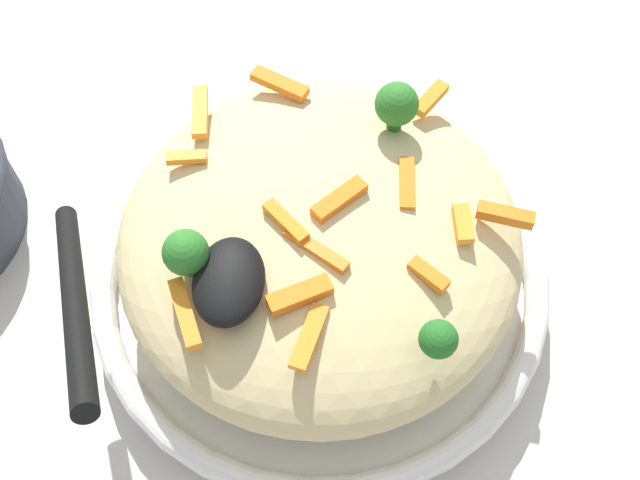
% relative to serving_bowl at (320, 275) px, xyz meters
% --- Properties ---
extents(ground_plane, '(2.40, 2.40, 0.00)m').
position_rel_serving_bowl_xyz_m(ground_plane, '(0.00, 0.00, -0.02)').
color(ground_plane, beige).
extents(serving_bowl, '(0.31, 0.31, 0.04)m').
position_rel_serving_bowl_xyz_m(serving_bowl, '(0.00, 0.00, 0.00)').
color(serving_bowl, white).
rests_on(serving_bowl, ground_plane).
extents(pasta_mound, '(0.26, 0.26, 0.08)m').
position_rel_serving_bowl_xyz_m(pasta_mound, '(0.00, 0.00, 0.05)').
color(pasta_mound, '#DBC689').
rests_on(pasta_mound, serving_bowl).
extents(carrot_piece_0, '(0.03, 0.01, 0.01)m').
position_rel_serving_bowl_xyz_m(carrot_piece_0, '(-0.01, -0.08, 0.09)').
color(carrot_piece_0, orange).
rests_on(carrot_piece_0, pasta_mound).
extents(carrot_piece_1, '(0.02, 0.02, 0.01)m').
position_rel_serving_bowl_xyz_m(carrot_piece_1, '(-0.04, -0.06, 0.09)').
color(carrot_piece_1, orange).
rests_on(carrot_piece_1, pasta_mound).
extents(carrot_piece_2, '(0.04, 0.02, 0.01)m').
position_rel_serving_bowl_xyz_m(carrot_piece_2, '(-0.08, -0.00, 0.09)').
color(carrot_piece_2, orange).
rests_on(carrot_piece_2, pasta_mound).
extents(carrot_piece_3, '(0.03, 0.04, 0.01)m').
position_rel_serving_bowl_xyz_m(carrot_piece_3, '(0.10, 0.03, 0.09)').
color(carrot_piece_3, orange).
rests_on(carrot_piece_3, pasta_mound).
extents(carrot_piece_4, '(0.03, 0.03, 0.01)m').
position_rel_serving_bowl_xyz_m(carrot_piece_4, '(-0.02, 0.02, 0.09)').
color(carrot_piece_4, orange).
rests_on(carrot_piece_4, pasta_mound).
extents(carrot_piece_5, '(0.04, 0.02, 0.01)m').
position_rel_serving_bowl_xyz_m(carrot_piece_5, '(-0.08, 0.07, 0.09)').
color(carrot_piece_5, orange).
rests_on(carrot_piece_5, pasta_mound).
extents(carrot_piece_6, '(0.01, 0.03, 0.01)m').
position_rel_serving_bowl_xyz_m(carrot_piece_6, '(0.03, 0.09, 0.09)').
color(carrot_piece_6, orange).
rests_on(carrot_piece_6, pasta_mound).
extents(carrot_piece_7, '(0.03, 0.03, 0.01)m').
position_rel_serving_bowl_xyz_m(carrot_piece_7, '(-0.00, -0.01, 0.09)').
color(carrot_piece_7, orange).
rests_on(carrot_piece_7, pasta_mound).
extents(carrot_piece_8, '(0.04, 0.01, 0.01)m').
position_rel_serving_bowl_xyz_m(carrot_piece_8, '(0.02, -0.05, 0.09)').
color(carrot_piece_8, orange).
rests_on(carrot_piece_8, pasta_mound).
extents(carrot_piece_9, '(0.03, 0.02, 0.01)m').
position_rel_serving_bowl_xyz_m(carrot_piece_9, '(0.09, -0.07, 0.09)').
color(carrot_piece_9, orange).
rests_on(carrot_piece_9, pasta_mound).
extents(carrot_piece_10, '(0.03, 0.04, 0.01)m').
position_rel_serving_bowl_xyz_m(carrot_piece_10, '(-0.03, 0.00, 0.09)').
color(carrot_piece_10, orange).
rests_on(carrot_piece_10, pasta_mound).
extents(carrot_piece_11, '(0.04, 0.02, 0.01)m').
position_rel_serving_bowl_xyz_m(carrot_piece_11, '(0.07, 0.08, 0.09)').
color(carrot_piece_11, orange).
rests_on(carrot_piece_11, pasta_mound).
extents(carrot_piece_12, '(0.02, 0.03, 0.01)m').
position_rel_serving_bowl_xyz_m(carrot_piece_12, '(-0.00, -0.11, 0.09)').
color(carrot_piece_12, orange).
rests_on(carrot_piece_12, pasta_mound).
extents(carrot_piece_13, '(0.03, 0.04, 0.01)m').
position_rel_serving_bowl_xyz_m(carrot_piece_13, '(-0.06, 0.01, 0.09)').
color(carrot_piece_13, orange).
rests_on(carrot_piece_13, pasta_mound).
extents(broccoli_floret_0, '(0.03, 0.03, 0.04)m').
position_rel_serving_bowl_xyz_m(broccoli_floret_0, '(0.07, -0.04, 0.10)').
color(broccoli_floret_0, '#296820').
rests_on(broccoli_floret_0, pasta_mound).
extents(broccoli_floret_1, '(0.03, 0.03, 0.03)m').
position_rel_serving_bowl_xyz_m(broccoli_floret_1, '(-0.05, 0.07, 0.10)').
color(broccoli_floret_1, '#296820').
rests_on(broccoli_floret_1, pasta_mound).
extents(broccoli_floret_2, '(0.02, 0.02, 0.02)m').
position_rel_serving_bowl_xyz_m(broccoli_floret_2, '(-0.09, -0.07, 0.10)').
color(broccoli_floret_2, '#205B1C').
rests_on(broccoli_floret_2, pasta_mound).
extents(serving_spoon, '(0.15, 0.13, 0.08)m').
position_rel_serving_bowl_xyz_m(serving_spoon, '(-0.07, 0.07, 0.11)').
color(serving_spoon, black).
rests_on(serving_spoon, pasta_mound).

